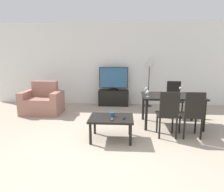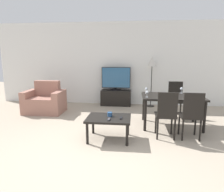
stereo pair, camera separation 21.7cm
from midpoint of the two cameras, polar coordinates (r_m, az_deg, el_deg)
ground_plane at (r=3.32m, az=-4.99°, el=-17.67°), size 18.00×18.00×0.00m
wall_back at (r=6.74m, az=1.28°, el=9.12°), size 7.93×0.06×2.70m
armchair at (r=6.05m, az=-17.66°, el=-1.51°), size 1.08×0.75×0.90m
tv_stand at (r=6.61m, az=2.07°, el=-0.52°), size 0.98×0.37×0.51m
tv at (r=6.50m, az=2.10°, el=4.92°), size 0.93×0.32×0.75m
coffee_table at (r=3.88m, az=0.67°, el=-6.89°), size 0.84×0.64×0.45m
dining_table at (r=4.79m, az=18.02°, el=-0.88°), size 1.35×0.88×0.72m
dining_chair_near at (r=4.05m, az=16.73°, el=-4.61°), size 0.40×0.40×0.94m
dining_chair_far at (r=5.58m, az=18.81°, el=-0.46°), size 0.40×0.40×0.94m
dining_chair_near_right at (r=4.17m, az=23.16°, el=-4.62°), size 0.40×0.40×0.94m
floor_lamp at (r=6.46m, az=12.34°, el=8.90°), size 0.29×0.29×1.61m
remote_primary at (r=3.72m, az=0.79°, el=-6.66°), size 0.04×0.15×0.02m
remote_secondary at (r=3.81m, az=4.24°, el=-6.24°), size 0.04×0.15×0.02m
cup_white_near at (r=3.92m, az=0.96°, el=-5.24°), size 0.09×0.09×0.08m
wine_glass_left at (r=4.88m, az=11.05°, el=1.88°), size 0.07×0.07×0.15m
wine_glass_center at (r=5.14m, az=20.39°, el=1.85°), size 0.07×0.07×0.15m
wine_glass_right at (r=4.44m, az=11.37°, el=0.95°), size 0.07×0.07×0.15m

